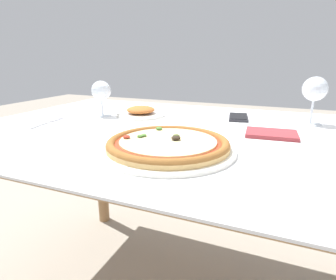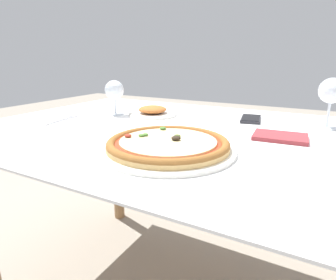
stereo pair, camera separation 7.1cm
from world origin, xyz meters
The scene contains 8 objects.
dining_table centered at (0.00, 0.00, 0.63)m, with size 1.49×0.97×0.71m.
pizza_plate centered at (0.03, -0.22, 0.72)m, with size 0.34×0.34×0.04m.
fork centered at (-0.50, -0.09, 0.71)m, with size 0.05×0.17×0.00m.
wine_glass_far_left centered at (0.38, 0.26, 0.83)m, with size 0.08×0.08×0.17m.
wine_glass_far_right centered at (-0.39, 0.10, 0.80)m, with size 0.08×0.08×0.14m.
cell_phone centered at (0.13, 0.26, 0.71)m, with size 0.09×0.15×0.01m.
side_plate centered at (-0.25, 0.16, 0.72)m, with size 0.20×0.20×0.04m.
napkin_folded centered at (0.26, 0.04, 0.71)m, with size 0.16×0.12×0.01m.
Camera 1 is at (0.29, -0.84, 0.94)m, focal length 30.00 mm.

